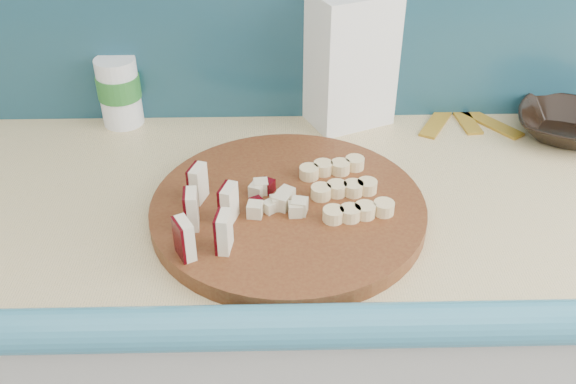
# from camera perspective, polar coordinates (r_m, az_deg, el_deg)

# --- Properties ---
(kitchen_counter) EXTENTS (2.20, 0.63, 0.91)m
(kitchen_counter) POSITION_cam_1_polar(r_m,az_deg,el_deg) (1.40, 5.73, -15.57)
(kitchen_counter) COLOR beige
(kitchen_counter) RESTS_ON ground
(cutting_board) EXTENTS (0.52, 0.52, 0.03)m
(cutting_board) POSITION_cam_1_polar(r_m,az_deg,el_deg) (1.02, -0.00, -1.55)
(cutting_board) COLOR #4E2010
(cutting_board) RESTS_ON kitchen_counter
(apple_wedges) EXTENTS (0.08, 0.18, 0.06)m
(apple_wedges) POSITION_cam_1_polar(r_m,az_deg,el_deg) (0.95, -7.40, -1.84)
(apple_wedges) COLOR #F3E4C2
(apple_wedges) RESTS_ON cutting_board
(apple_chunks) EXTENTS (0.07, 0.08, 0.02)m
(apple_chunks) POSITION_cam_1_polar(r_m,az_deg,el_deg) (1.00, -1.50, -0.68)
(apple_chunks) COLOR beige
(apple_chunks) RESTS_ON cutting_board
(banana_slices) EXTENTS (0.14, 0.18, 0.02)m
(banana_slices) POSITION_cam_1_polar(r_m,az_deg,el_deg) (1.03, 5.05, 0.28)
(banana_slices) COLOR beige
(banana_slices) RESTS_ON cutting_board
(brown_bowl) EXTENTS (0.25, 0.25, 0.05)m
(brown_bowl) POSITION_cam_1_polar(r_m,az_deg,el_deg) (1.34, 23.65, 5.45)
(brown_bowl) COLOR black
(brown_bowl) RESTS_ON kitchen_counter
(flour_bag) EXTENTS (0.18, 0.16, 0.26)m
(flour_bag) POSITION_cam_1_polar(r_m,az_deg,el_deg) (1.25, 5.60, 11.66)
(flour_bag) COLOR white
(flour_bag) RESTS_ON kitchen_counter
(canister) EXTENTS (0.08, 0.08, 0.14)m
(canister) POSITION_cam_1_polar(r_m,az_deg,el_deg) (1.30, -14.77, 8.73)
(canister) COLOR white
(canister) RESTS_ON kitchen_counter
(banana_peel) EXTENTS (0.21, 0.17, 0.01)m
(banana_peel) POSITION_cam_1_polar(r_m,az_deg,el_deg) (1.34, 15.30, 6.22)
(banana_peel) COLOR #BB8A24
(banana_peel) RESTS_ON kitchen_counter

